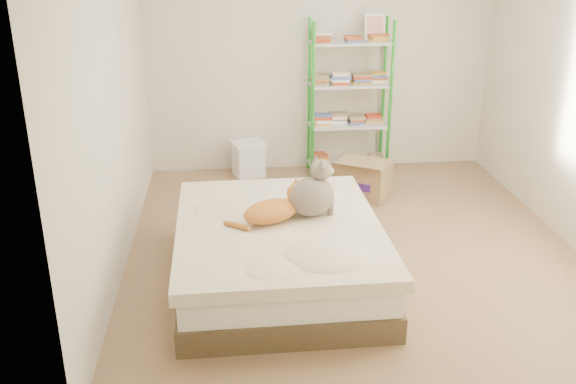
{
  "coord_description": "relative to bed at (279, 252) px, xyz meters",
  "views": [
    {
      "loc": [
        -1.02,
        -4.9,
        2.51
      ],
      "look_at": [
        -0.57,
        -0.23,
        0.62
      ],
      "focal_mm": 40.0,
      "sensor_mm": 36.0,
      "label": 1
    }
  ],
  "objects": [
    {
      "name": "cardboard_box",
      "position": [
        1.0,
        1.66,
        -0.06
      ],
      "size": [
        0.66,
        0.7,
        0.42
      ],
      "rotation": [
        0.0,
        0.0,
        -0.55
      ],
      "color": "#95714B",
      "rests_on": "ground"
    },
    {
      "name": "white_bin",
      "position": [
        -0.14,
        2.38,
        -0.05
      ],
      "size": [
        0.41,
        0.38,
        0.39
      ],
      "rotation": [
        0.0,
        0.0,
        0.29
      ],
      "color": "white",
      "rests_on": "ground"
    },
    {
      "name": "grey_cat",
      "position": [
        0.26,
        0.13,
        0.47
      ],
      "size": [
        0.47,
        0.43,
        0.45
      ],
      "primitive_type": null,
      "rotation": [
        0.0,
        0.0,
        1.87
      ],
      "color": "gray",
      "rests_on": "bed"
    },
    {
      "name": "orange_cat",
      "position": [
        -0.05,
        0.04,
        0.35
      ],
      "size": [
        0.62,
        0.51,
        0.22
      ],
      "primitive_type": null,
      "rotation": [
        0.0,
        0.0,
        0.47
      ],
      "color": "orange",
      "rests_on": "bed"
    },
    {
      "name": "room",
      "position": [
        0.67,
        0.53,
        1.06
      ],
      "size": [
        3.81,
        4.21,
        2.61
      ],
      "color": "#88684E",
      "rests_on": "ground"
    },
    {
      "name": "shelf_unit",
      "position": [
        0.98,
        2.41,
        0.61
      ],
      "size": [
        0.88,
        0.36,
        1.74
      ],
      "color": "green",
      "rests_on": "ground"
    },
    {
      "name": "bed",
      "position": [
        0.0,
        0.0,
        0.0
      ],
      "size": [
        1.56,
        1.93,
        0.49
      ],
      "rotation": [
        0.0,
        0.0,
        0.02
      ],
      "color": "brown",
      "rests_on": "ground"
    }
  ]
}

